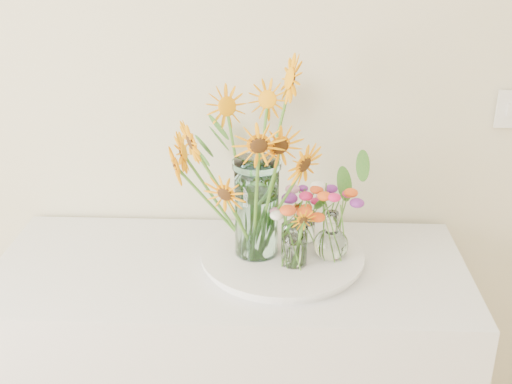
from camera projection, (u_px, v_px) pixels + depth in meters
tray at (282, 258)px, 1.91m from camera, size 0.46×0.46×0.02m
mason_jar at (257, 208)px, 1.85m from camera, size 0.16×0.16×0.30m
sunflower_bouquet at (257, 162)px, 1.80m from camera, size 1.03×1.03×0.58m
small_vase_a at (294, 245)px, 1.83m from camera, size 0.08×0.08×0.13m
wildflower_posy_a at (295, 231)px, 1.81m from camera, size 0.19×0.19×0.22m
small_vase_b at (331, 235)px, 1.86m from camera, size 0.11×0.11×0.15m
wildflower_posy_b at (332, 221)px, 1.84m from camera, size 0.19×0.19×0.24m
small_vase_c at (305, 227)px, 1.96m from camera, size 0.08×0.08×0.10m
wildflower_posy_c at (306, 214)px, 1.94m from camera, size 0.19×0.19×0.19m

